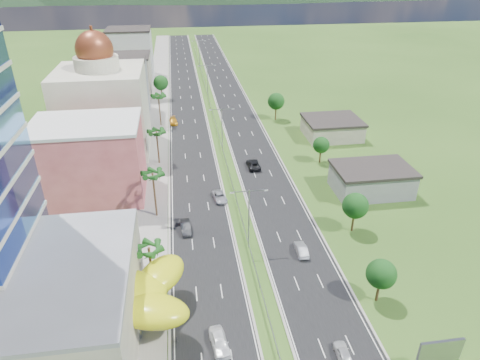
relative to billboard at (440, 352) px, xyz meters
name	(u,v)px	position (x,y,z in m)	size (l,w,h in m)	color
ground	(259,287)	(-17.00, 18.00, -4.42)	(500.00, 500.00, 0.00)	#2D5119
road_left	(187,103)	(-24.50, 108.00, -4.40)	(11.00, 260.00, 0.04)	black
road_right	(232,101)	(-9.50, 108.00, -4.40)	(11.00, 260.00, 0.04)	black
sidewalk_left	(157,104)	(-34.00, 108.00, -4.36)	(7.00, 260.00, 0.12)	gray
median_guardrail	(214,118)	(-17.00, 89.99, -3.80)	(0.10, 216.06, 0.76)	gray
streetlight_median_b	(249,213)	(-17.00, 28.00, 2.33)	(6.04, 0.25, 11.00)	gray
streetlight_median_c	(222,125)	(-17.00, 68.00, 2.33)	(6.04, 0.25, 11.00)	gray
streetlight_median_d	(207,78)	(-17.00, 113.00, 2.33)	(6.04, 0.25, 11.00)	gray
streetlight_median_e	(199,50)	(-17.00, 158.00, 2.33)	(6.04, 0.25, 11.00)	gray
mall_podium	(8,314)	(-49.00, 12.00, 1.08)	(30.00, 24.00, 11.00)	gray
lime_canopy	(113,295)	(-37.00, 14.00, 0.57)	(18.00, 15.00, 7.40)	#C7CB13
pink_shophouse	(90,161)	(-45.00, 50.00, 3.08)	(20.00, 15.00, 15.00)	#C14F54
domed_building	(103,106)	(-45.00, 73.00, 6.93)	(20.00, 20.00, 28.70)	beige
midrise_grey	(120,90)	(-44.00, 98.00, 3.58)	(16.00, 15.00, 16.00)	gray
midrise_beige	(127,76)	(-44.00, 120.00, 2.08)	(16.00, 15.00, 13.00)	gray
midrise_white	(131,54)	(-44.00, 143.00, 4.58)	(16.00, 15.00, 18.00)	silver
billboard	(440,352)	(0.00, 0.00, 0.00)	(5.20, 0.35, 6.20)	gray
shed_near	(371,181)	(11.00, 43.00, -1.92)	(15.00, 10.00, 5.00)	gray
shed_far	(332,129)	(13.00, 73.00, -2.22)	(14.00, 12.00, 4.40)	gray
palm_tree_b	(149,250)	(-32.50, 20.00, 2.64)	(3.60, 3.60, 8.10)	#47301C
palm_tree_c	(153,176)	(-32.50, 40.00, 4.08)	(3.60, 3.60, 9.60)	#47301C
palm_tree_d	(156,133)	(-32.50, 63.00, 3.12)	(3.60, 3.60, 8.60)	#47301C
palm_tree_e	(158,97)	(-32.50, 88.00, 3.89)	(3.60, 3.60, 9.40)	#47301C
leafy_tree_lfar	(161,83)	(-32.50, 113.00, 1.16)	(4.90, 4.90, 8.05)	#47301C
leafy_tree_ra	(381,274)	(-1.00, 13.00, 0.35)	(4.20, 4.20, 6.90)	#47301C
leafy_tree_rb	(355,206)	(2.00, 30.00, 0.76)	(4.55, 4.55, 7.47)	#47301C
leafy_tree_rc	(321,145)	(5.00, 58.00, -0.05)	(3.85, 3.85, 6.33)	#47301C
leafy_tree_rd	(276,101)	(1.00, 88.00, 1.16)	(4.90, 4.90, 8.05)	#47301C
car_white_near_left	(219,342)	(-23.97, 8.11, -3.53)	(2.01, 4.99, 1.70)	white
car_dark_left	(186,227)	(-27.27, 34.20, -3.59)	(1.68, 4.81, 1.58)	black
car_silver_mid_left	(220,197)	(-20.20, 44.06, -3.69)	(2.31, 5.00, 1.39)	#AEAFB6
car_yellow_far_left	(173,121)	(-28.95, 88.96, -3.63)	(2.10, 5.16, 1.50)	orange
car_white_near_right	(343,354)	(-9.22, 4.28, -3.68)	(1.66, 4.11, 1.40)	silver
car_silver_right	(301,249)	(-8.70, 25.01, -3.63)	(1.58, 4.53, 1.49)	#B0B1B8
car_dark_far_right	(253,164)	(-11.03, 57.43, -3.58)	(2.66, 5.78, 1.61)	black
motorcycle	(177,341)	(-29.30, 9.33, -3.81)	(0.54, 1.80, 1.15)	black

